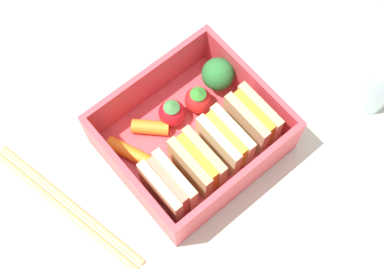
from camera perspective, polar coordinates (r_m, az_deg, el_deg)
name	(u,v)px	position (r cm, az deg, el deg)	size (l,w,h in cm)	color
ground_plane	(192,148)	(56.33, 0.00, -1.42)	(120.00, 120.00, 2.00)	beige
bento_tray	(192,142)	(54.84, 0.00, -0.83)	(16.00, 14.31, 1.20)	#DD4149
bento_rim	(192,131)	(51.96, 0.00, 0.42)	(16.00, 14.31, 5.00)	#DD4149
sandwich_left	(252,119)	(52.91, 6.39, 1.64)	(2.62, 5.63, 4.75)	tan
sandwich_center_left	(225,141)	(51.79, 3.51, -0.67)	(2.62, 5.63, 4.75)	#DAC288
sandwich_center	(197,163)	(50.90, 0.51, -3.06)	(2.62, 5.63, 4.75)	tan
sandwich_center_right	(168,186)	(50.25, -2.59, -5.52)	(2.62, 5.63, 4.75)	#DEBE86
broccoli_floret	(218,75)	(54.83, 2.78, 6.40)	(3.39, 3.39, 4.20)	#86C171
strawberry_left	(198,100)	(54.46, 0.65, 3.75)	(2.76, 2.76, 3.36)	red
strawberry_far_left	(172,112)	(53.89, -2.10, 2.40)	(2.75, 2.75, 3.35)	red
carrot_stick_left	(150,127)	(54.19, -4.46, 0.77)	(1.45, 1.45, 3.74)	orange
carrot_stick_far_left	(130,153)	(53.42, -6.58, -1.95)	(1.35, 1.35, 5.03)	orange
chopstick_pair	(67,206)	(54.44, -13.23, -7.42)	(5.40, 18.90, 0.70)	tan
drinking_glass	(373,78)	(57.55, 18.79, 5.78)	(5.16, 5.16, 7.34)	silver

